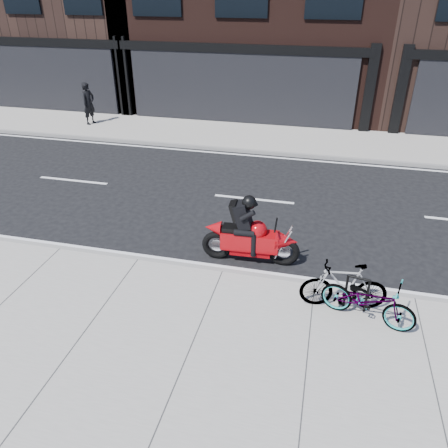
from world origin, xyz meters
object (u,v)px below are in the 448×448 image
(pedestrian, at_px, (89,103))
(bike_rack, at_px, (357,290))
(motorcycle, at_px, (255,236))
(bicycle_rear, at_px, (344,286))
(bicycle_front, at_px, (368,300))

(pedestrian, bearing_deg, bike_rack, -118.28)
(bike_rack, relative_size, motorcycle, 0.33)
(bicycle_rear, bearing_deg, motorcycle, -131.92)
(bike_rack, xyz_separation_m, bicycle_front, (0.19, -0.27, 0.02))
(bicycle_front, height_order, motorcycle, motorcycle)
(bicycle_rear, relative_size, motorcycle, 0.73)
(bicycle_rear, relative_size, pedestrian, 0.93)
(bicycle_front, height_order, pedestrian, pedestrian)
(bicycle_rear, xyz_separation_m, motorcycle, (-1.97, 1.34, 0.06))
(bike_rack, relative_size, pedestrian, 0.42)
(bike_rack, distance_m, bicycle_front, 0.33)
(bike_rack, xyz_separation_m, motorcycle, (-2.22, 1.34, 0.12))
(bike_rack, height_order, bicycle_rear, bicycle_rear)
(bike_rack, distance_m, bicycle_rear, 0.26)
(bicycle_front, relative_size, pedestrian, 0.98)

